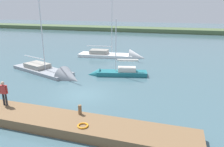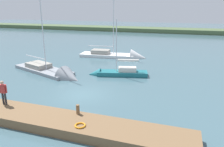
% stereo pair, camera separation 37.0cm
% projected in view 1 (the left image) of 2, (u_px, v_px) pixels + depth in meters
% --- Properties ---
extents(ground_plane, '(200.00, 200.00, 0.00)m').
position_uv_depth(ground_plane, '(83.00, 94.00, 18.73)').
color(ground_plane, '#42606B').
extents(far_shoreline, '(180.00, 8.00, 2.40)m').
position_uv_depth(far_shoreline, '(154.00, 32.00, 67.72)').
color(far_shoreline, '#4C603D').
rests_on(far_shoreline, ground_plane).
extents(dock_pier, '(18.81, 2.43, 0.62)m').
position_uv_depth(dock_pier, '(48.00, 120.00, 13.81)').
color(dock_pier, brown).
rests_on(dock_pier, ground_plane).
extents(mooring_post_near, '(0.23, 0.23, 0.64)m').
position_uv_depth(mooring_post_near, '(80.00, 110.00, 13.87)').
color(mooring_post_near, brown).
rests_on(mooring_post_near, dock_pier).
extents(life_ring_buoy, '(0.66, 0.66, 0.10)m').
position_uv_depth(life_ring_buoy, '(83.00, 126.00, 12.50)').
color(life_ring_buoy, orange).
rests_on(life_ring_buoy, dock_pier).
extents(sailboat_behind_pier, '(10.38, 5.76, 11.92)m').
position_uv_depth(sailboat_behind_pier, '(53.00, 74.00, 24.24)').
color(sailboat_behind_pier, gray).
rests_on(sailboat_behind_pier, ground_plane).
extents(sailboat_far_left, '(10.33, 3.46, 10.66)m').
position_uv_depth(sailboat_far_left, '(118.00, 57.00, 32.79)').
color(sailboat_far_left, white).
rests_on(sailboat_far_left, ground_plane).
extents(sailboat_near_dock, '(6.72, 2.97, 6.85)m').
position_uv_depth(sailboat_near_dock, '(115.00, 74.00, 24.01)').
color(sailboat_near_dock, '#1E6B75').
rests_on(sailboat_near_dock, ground_plane).
extents(person_on_dock, '(0.67, 0.25, 1.77)m').
position_uv_depth(person_on_dock, '(4.00, 92.00, 14.97)').
color(person_on_dock, '#28282D').
rests_on(person_on_dock, dock_pier).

